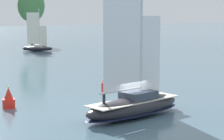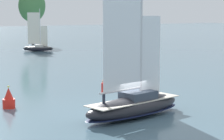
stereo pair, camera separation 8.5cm
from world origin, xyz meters
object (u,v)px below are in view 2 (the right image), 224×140
at_px(tree_shore_left, 32,6).
at_px(sailboat_moored_near_marina, 38,47).
at_px(sailboat_main, 134,103).
at_px(channel_buoy, 9,99).

relative_size(tree_shore_left, sailboat_moored_near_marina, 1.56).
height_order(tree_shore_left, sailboat_main, tree_shore_left).
bearing_deg(sailboat_main, sailboat_moored_near_marina, 75.33).
bearing_deg(sailboat_moored_near_marina, tree_shore_left, 72.27).
bearing_deg(sailboat_main, channel_buoy, 132.39).
bearing_deg(channel_buoy, tree_shore_left, 67.44).
xyz_separation_m(sailboat_main, channel_buoy, (-6.73, 7.37, -0.27)).
bearing_deg(sailboat_main, tree_shore_left, 74.59).
bearing_deg(channel_buoy, sailboat_main, -47.61).
relative_size(sailboat_moored_near_marina, channel_buoy, 4.54).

